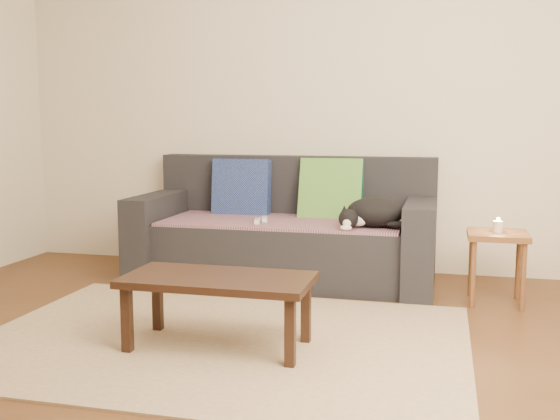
{
  "coord_description": "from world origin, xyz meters",
  "views": [
    {
      "loc": [
        1.09,
        -2.94,
        1.13
      ],
      "look_at": [
        0.05,
        1.2,
        0.55
      ],
      "focal_mm": 42.0,
      "sensor_mm": 36.0,
      "label": 1
    }
  ],
  "objects_px": {
    "wii_remote_b": "(257,221)",
    "coffee_table": "(218,285)",
    "sofa": "(286,236)",
    "wii_remote_a": "(265,219)",
    "side_table": "(497,245)",
    "cat": "(373,213)"
  },
  "relations": [
    {
      "from": "wii_remote_b",
      "to": "coffee_table",
      "type": "xyz_separation_m",
      "value": [
        0.16,
        -1.25,
        -0.13
      ]
    },
    {
      "from": "sofa",
      "to": "wii_remote_a",
      "type": "distance_m",
      "value": 0.26
    },
    {
      "from": "wii_remote_b",
      "to": "side_table",
      "type": "distance_m",
      "value": 1.56
    },
    {
      "from": "side_table",
      "to": "coffee_table",
      "type": "xyz_separation_m",
      "value": [
        -1.4,
        -1.21,
        -0.05
      ]
    },
    {
      "from": "sofa",
      "to": "side_table",
      "type": "relative_size",
      "value": 4.66
    },
    {
      "from": "wii_remote_a",
      "to": "coffee_table",
      "type": "xyz_separation_m",
      "value": [
        0.13,
        -1.35,
        -0.13
      ]
    },
    {
      "from": "wii_remote_b",
      "to": "wii_remote_a",
      "type": "bearing_deg",
      "value": -25.01
    },
    {
      "from": "side_table",
      "to": "coffee_table",
      "type": "height_order",
      "value": "side_table"
    },
    {
      "from": "wii_remote_a",
      "to": "wii_remote_b",
      "type": "height_order",
      "value": "same"
    },
    {
      "from": "cat",
      "to": "coffee_table",
      "type": "distance_m",
      "value": 1.44
    },
    {
      "from": "wii_remote_a",
      "to": "coffee_table",
      "type": "distance_m",
      "value": 1.36
    },
    {
      "from": "sofa",
      "to": "coffee_table",
      "type": "xyz_separation_m",
      "value": [
        0.02,
        -1.53,
        0.02
      ]
    },
    {
      "from": "side_table",
      "to": "wii_remote_a",
      "type": "bearing_deg",
      "value": 174.67
    },
    {
      "from": "wii_remote_b",
      "to": "side_table",
      "type": "xyz_separation_m",
      "value": [
        1.56,
        -0.04,
        -0.08
      ]
    },
    {
      "from": "coffee_table",
      "to": "sofa",
      "type": "bearing_deg",
      "value": 90.92
    },
    {
      "from": "wii_remote_b",
      "to": "coffee_table",
      "type": "bearing_deg",
      "value": 174.78
    },
    {
      "from": "side_table",
      "to": "coffee_table",
      "type": "relative_size",
      "value": 0.49
    },
    {
      "from": "cat",
      "to": "wii_remote_a",
      "type": "height_order",
      "value": "cat"
    },
    {
      "from": "wii_remote_b",
      "to": "coffee_table",
      "type": "distance_m",
      "value": 1.26
    },
    {
      "from": "sofa",
      "to": "wii_remote_a",
      "type": "bearing_deg",
      "value": -120.99
    },
    {
      "from": "sofa",
      "to": "coffee_table",
      "type": "bearing_deg",
      "value": -89.08
    },
    {
      "from": "wii_remote_b",
      "to": "side_table",
      "type": "relative_size",
      "value": 0.33
    }
  ]
}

